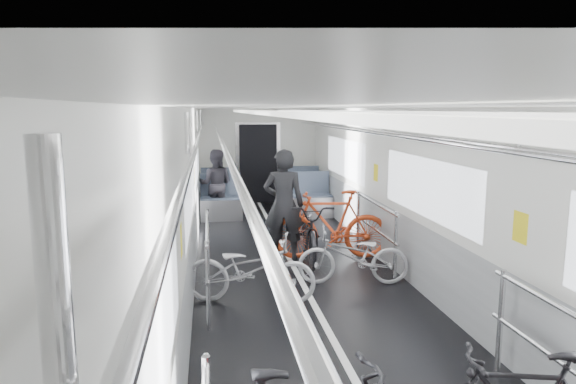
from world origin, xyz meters
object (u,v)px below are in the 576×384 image
(bike_right_mid, at_px, (353,256))
(person_standing, at_px, (284,205))
(bike_right_far, at_px, (331,225))
(bike_aisle, at_px, (310,231))
(bike_left_far, at_px, (250,269))
(person_seated, at_px, (216,184))

(bike_right_mid, height_order, person_standing, person_standing)
(bike_right_far, bearing_deg, bike_aisle, -80.37)
(bike_aisle, height_order, person_standing, person_standing)
(bike_right_far, height_order, person_standing, person_standing)
(bike_aisle, bearing_deg, bike_right_far, 8.26)
(bike_left_far, distance_m, person_standing, 1.98)
(bike_aisle, relative_size, person_standing, 1.02)
(person_standing, distance_m, person_seated, 3.44)
(bike_right_far, height_order, bike_aisle, bike_right_far)
(bike_left_far, bearing_deg, bike_right_mid, -58.97)
(bike_right_mid, distance_m, person_standing, 1.61)
(bike_left_far, distance_m, person_seated, 5.10)
(person_seated, bearing_deg, bike_right_far, 128.87)
(bike_left_far, xyz_separation_m, bike_right_mid, (1.45, 0.46, -0.03))
(bike_right_mid, distance_m, bike_aisle, 1.29)
(bike_right_mid, xyz_separation_m, person_standing, (-0.77, 1.33, 0.49))
(person_standing, height_order, person_seated, person_standing)
(bike_aisle, bearing_deg, bike_right_mid, -67.98)
(person_standing, bearing_deg, bike_right_mid, 131.78)
(bike_right_far, bearing_deg, person_seated, -145.31)
(bike_right_mid, relative_size, person_seated, 0.99)
(bike_left_far, bearing_deg, bike_right_far, -26.64)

